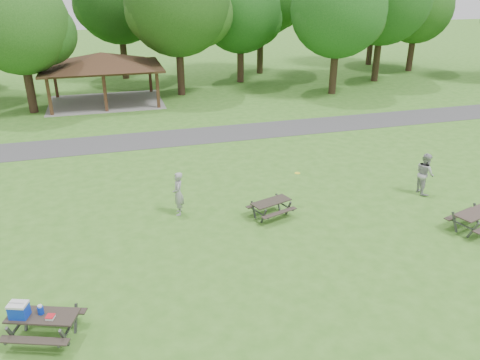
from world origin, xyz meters
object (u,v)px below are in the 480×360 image
(picnic_table_middle, at_px, (271,205))
(frisbee_catcher, at_px, (425,173))
(frisbee_thrower, at_px, (178,194))
(picnic_table_near, at_px, (36,317))

(picnic_table_middle, bearing_deg, frisbee_catcher, 2.22)
(picnic_table_middle, distance_m, frisbee_thrower, 3.75)
(picnic_table_middle, height_order, frisbee_thrower, frisbee_thrower)
(picnic_table_near, bearing_deg, frisbee_catcher, 18.37)
(picnic_table_near, height_order, frisbee_catcher, frisbee_catcher)
(frisbee_catcher, bearing_deg, picnic_table_near, 115.90)
(picnic_table_near, relative_size, frisbee_catcher, 1.18)
(picnic_table_near, xyz_separation_m, picnic_table_middle, (8.24, 4.86, -0.20))
(picnic_table_near, height_order, picnic_table_middle, picnic_table_near)
(frisbee_thrower, distance_m, frisbee_catcher, 10.81)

